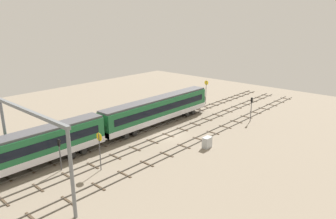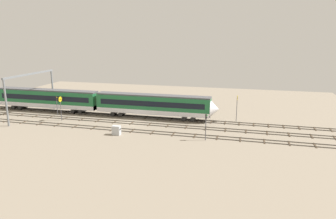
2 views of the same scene
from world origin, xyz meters
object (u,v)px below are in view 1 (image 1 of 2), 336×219
object	(u,v)px
speed_sign_mid_trackside	(100,145)
signal_light_trackside_approach	(251,106)
train	(104,127)
signal_light_trackside_departure	(60,150)
relay_cabinet	(207,142)
speed_sign_near_foreground	(206,89)
overhead_gantry	(31,133)

from	to	relation	value
speed_sign_mid_trackside	signal_light_trackside_approach	bearing A→B (deg)	-9.15
train	signal_light_trackside_approach	bearing A→B (deg)	-24.87
signal_light_trackside_departure	relay_cabinet	xyz separation A→B (m)	(17.85, -9.48, -1.91)
speed_sign_near_foreground	signal_light_trackside_approach	world-z (taller)	speed_sign_near_foreground
train	speed_sign_near_foreground	bearing A→B (deg)	3.42
train	overhead_gantry	size ratio (longest dim) A/B	3.31
speed_sign_mid_trackside	relay_cabinet	size ratio (longest dim) A/B	3.04
speed_sign_mid_trackside	signal_light_trackside_departure	size ratio (longest dim) A/B	1.19
signal_light_trackside_approach	speed_sign_near_foreground	bearing A→B (deg)	71.47
overhead_gantry	speed_sign_mid_trackside	distance (m)	8.28
overhead_gantry	signal_light_trackside_approach	size ratio (longest dim) A/B	3.40
speed_sign_mid_trackside	signal_light_trackside_departure	distance (m)	4.95
speed_sign_mid_trackside	signal_light_trackside_departure	world-z (taller)	speed_sign_mid_trackside
speed_sign_near_foreground	relay_cabinet	bearing A→B (deg)	-144.51
speed_sign_mid_trackside	relay_cabinet	xyz separation A→B (m)	(14.54, -5.86, -2.50)
overhead_gantry	signal_light_trackside_departure	xyz separation A→B (m)	(4.16, 2.38, -3.93)
speed_sign_mid_trackside	signal_light_trackside_approach	world-z (taller)	speed_sign_mid_trackside
overhead_gantry	relay_cabinet	xyz separation A→B (m)	(22.01, -7.10, -5.84)
overhead_gantry	speed_sign_near_foreground	size ratio (longest dim) A/B	2.88
train	overhead_gantry	bearing A→B (deg)	-157.98
overhead_gantry	signal_light_trackside_departure	distance (m)	6.20
train	signal_light_trackside_approach	world-z (taller)	train
speed_sign_near_foreground	signal_light_trackside_departure	world-z (taller)	speed_sign_near_foreground
signal_light_trackside_approach	train	bearing A→B (deg)	155.13
overhead_gantry	speed_sign_near_foreground	xyz separation A→B (m)	(41.74, 6.97, -3.17)
train	speed_sign_mid_trackside	xyz separation A→B (m)	(-5.51, -6.49, 0.65)
speed_sign_near_foreground	speed_sign_mid_trackside	xyz separation A→B (m)	(-34.27, -8.21, -0.17)
overhead_gantry	train	bearing A→B (deg)	22.02
train	signal_light_trackside_departure	bearing A→B (deg)	-162.00
train	signal_light_trackside_approach	size ratio (longest dim) A/B	11.26
speed_sign_mid_trackside	relay_cabinet	world-z (taller)	speed_sign_mid_trackside
speed_sign_near_foreground	signal_light_trackside_departure	size ratio (longest dim) A/B	1.28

